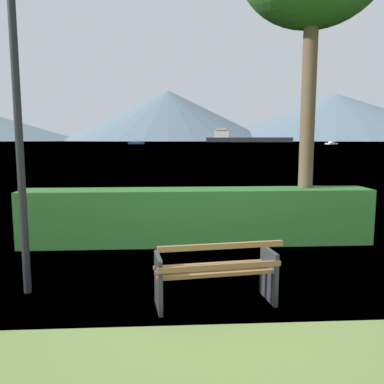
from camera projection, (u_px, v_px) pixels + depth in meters
ground_plane at (215, 303)px, 5.02m from camera, size 1400.00×1400.00×0.00m
water_surface at (169, 142)px, 311.17m from camera, size 620.00×620.00×0.00m
park_bench at (216, 273)px, 4.91m from camera, size 1.57×0.76×0.87m
hedge_row at (197, 216)px, 7.88m from camera, size 6.90×0.78×1.10m
lamp_post at (16, 78)px, 5.00m from camera, size 0.30×0.30×4.25m
cargo_ship_large at (242, 138)px, 323.05m from camera, size 69.45×27.20×11.46m
fishing_boat_near at (136, 143)px, 179.06m from camera, size 7.38×2.94×1.60m
sailboat_mid at (331, 143)px, 168.87m from camera, size 7.17×6.62×1.22m
distant_hills at (162, 118)px, 558.47m from camera, size 932.94×389.53×70.34m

